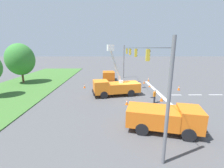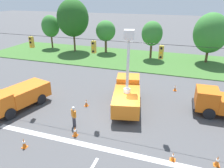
{
  "view_description": "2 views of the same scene",
  "coord_description": "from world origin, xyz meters",
  "px_view_note": "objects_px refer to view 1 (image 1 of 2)",
  "views": [
    {
      "loc": [
        -20.43,
        3.09,
        6.6
      ],
      "look_at": [
        2.12,
        2.78,
        1.14
      ],
      "focal_mm": 24.0,
      "sensor_mm": 36.0,
      "label": 1
    },
    {
      "loc": [
        4.47,
        -15.54,
        9.92
      ],
      "look_at": [
        -2.22,
        4.38,
        1.15
      ],
      "focal_mm": 35.0,
      "sensor_mm": 36.0,
      "label": 2
    }
  ],
  "objects_px": {
    "traffic_cone_mid_right": "(85,86)",
    "road_worker": "(155,95)",
    "traffic_cone_foreground_left": "(179,88)",
    "tree_far_east": "(20,59)",
    "traffic_cone_near_bucket": "(148,79)",
    "traffic_cone_far_left": "(127,102)",
    "utility_truck_support_near": "(109,76)",
    "traffic_cone_lane_edge_b": "(144,82)",
    "traffic_cone_mid_left": "(162,98)",
    "traffic_cone_foreground_right": "(191,106)",
    "traffic_cone_lane_edge_a": "(150,85)",
    "utility_truck_support_far": "(164,117)",
    "utility_truck_bucket_lift": "(115,86)"
  },
  "relations": [
    {
      "from": "tree_far_east",
      "to": "traffic_cone_near_bucket",
      "type": "height_order",
      "value": "tree_far_east"
    },
    {
      "from": "utility_truck_support_far",
      "to": "utility_truck_support_near",
      "type": "bearing_deg",
      "value": 14.22
    },
    {
      "from": "traffic_cone_far_left",
      "to": "traffic_cone_lane_edge_b",
      "type": "bearing_deg",
      "value": -22.38
    },
    {
      "from": "traffic_cone_mid_right",
      "to": "road_worker",
      "type": "bearing_deg",
      "value": -126.64
    },
    {
      "from": "traffic_cone_near_bucket",
      "to": "traffic_cone_lane_edge_b",
      "type": "relative_size",
      "value": 1.08
    },
    {
      "from": "utility_truck_support_near",
      "to": "traffic_cone_mid_left",
      "type": "distance_m",
      "value": 13.2
    },
    {
      "from": "utility_truck_support_far",
      "to": "traffic_cone_foreground_right",
      "type": "xyz_separation_m",
      "value": [
        4.24,
        -4.57,
        -0.81
      ]
    },
    {
      "from": "traffic_cone_foreground_left",
      "to": "traffic_cone_mid_right",
      "type": "xyz_separation_m",
      "value": [
        1.62,
        15.3,
        -0.08
      ]
    },
    {
      "from": "utility_truck_support_near",
      "to": "tree_far_east",
      "type": "bearing_deg",
      "value": 93.11
    },
    {
      "from": "utility_truck_bucket_lift",
      "to": "road_worker",
      "type": "height_order",
      "value": "utility_truck_bucket_lift"
    },
    {
      "from": "road_worker",
      "to": "tree_far_east",
      "type": "bearing_deg",
      "value": 63.45
    },
    {
      "from": "utility_truck_bucket_lift",
      "to": "traffic_cone_mid_left",
      "type": "bearing_deg",
      "value": -112.65
    },
    {
      "from": "road_worker",
      "to": "traffic_cone_mid_right",
      "type": "distance_m",
      "value": 12.13
    },
    {
      "from": "traffic_cone_near_bucket",
      "to": "traffic_cone_foreground_right",
      "type": "bearing_deg",
      "value": -175.66
    },
    {
      "from": "traffic_cone_mid_left",
      "to": "traffic_cone_far_left",
      "type": "relative_size",
      "value": 1.16
    },
    {
      "from": "tree_far_east",
      "to": "traffic_cone_near_bucket",
      "type": "xyz_separation_m",
      "value": [
        1.26,
        -24.47,
        -4.12
      ]
    },
    {
      "from": "traffic_cone_foreground_right",
      "to": "traffic_cone_mid_right",
      "type": "distance_m",
      "value": 16.13
    },
    {
      "from": "traffic_cone_lane_edge_a",
      "to": "traffic_cone_far_left",
      "type": "distance_m",
      "value": 9.66
    },
    {
      "from": "utility_truck_support_near",
      "to": "road_worker",
      "type": "relative_size",
      "value": 3.59
    },
    {
      "from": "traffic_cone_mid_right",
      "to": "traffic_cone_near_bucket",
      "type": "relative_size",
      "value": 0.86
    },
    {
      "from": "tree_far_east",
      "to": "traffic_cone_mid_left",
      "type": "bearing_deg",
      "value": -114.07
    },
    {
      "from": "traffic_cone_mid_right",
      "to": "traffic_cone_far_left",
      "type": "relative_size",
      "value": 0.93
    },
    {
      "from": "road_worker",
      "to": "traffic_cone_near_bucket",
      "type": "relative_size",
      "value": 2.29
    },
    {
      "from": "road_worker",
      "to": "traffic_cone_far_left",
      "type": "distance_m",
      "value": 3.52
    },
    {
      "from": "traffic_cone_foreground_left",
      "to": "traffic_cone_foreground_right",
      "type": "xyz_separation_m",
      "value": [
        -7.65,
        2.1,
        -0.04
      ]
    },
    {
      "from": "traffic_cone_foreground_left",
      "to": "traffic_cone_near_bucket",
      "type": "xyz_separation_m",
      "value": [
        6.69,
        3.19,
        -0.02
      ]
    },
    {
      "from": "traffic_cone_far_left",
      "to": "utility_truck_support_near",
      "type": "bearing_deg",
      "value": 10.4
    },
    {
      "from": "traffic_cone_mid_left",
      "to": "traffic_cone_far_left",
      "type": "xyz_separation_m",
      "value": [
        -1.19,
        4.56,
        -0.06
      ]
    },
    {
      "from": "traffic_cone_foreground_left",
      "to": "traffic_cone_lane_edge_a",
      "type": "bearing_deg",
      "value": 61.83
    },
    {
      "from": "road_worker",
      "to": "utility_truck_support_near",
      "type": "bearing_deg",
      "value": 25.56
    },
    {
      "from": "road_worker",
      "to": "traffic_cone_foreground_left",
      "type": "xyz_separation_m",
      "value": [
        5.61,
        -5.58,
        -0.59
      ]
    },
    {
      "from": "utility_truck_support_near",
      "to": "traffic_cone_far_left",
      "type": "height_order",
      "value": "utility_truck_support_near"
    },
    {
      "from": "traffic_cone_lane_edge_a",
      "to": "traffic_cone_far_left",
      "type": "height_order",
      "value": "traffic_cone_far_left"
    },
    {
      "from": "utility_truck_support_far",
      "to": "traffic_cone_foreground_right",
      "type": "distance_m",
      "value": 6.28
    },
    {
      "from": "traffic_cone_mid_right",
      "to": "traffic_cone_lane_edge_b",
      "type": "distance_m",
      "value": 11.28
    },
    {
      "from": "traffic_cone_mid_left",
      "to": "traffic_cone_far_left",
      "type": "distance_m",
      "value": 4.71
    },
    {
      "from": "tree_far_east",
      "to": "traffic_cone_foreground_left",
      "type": "distance_m",
      "value": 28.48
    },
    {
      "from": "traffic_cone_near_bucket",
      "to": "traffic_cone_lane_edge_b",
      "type": "xyz_separation_m",
      "value": [
        -1.87,
        1.29,
        -0.03
      ]
    },
    {
      "from": "utility_truck_bucket_lift",
      "to": "traffic_cone_near_bucket",
      "type": "xyz_separation_m",
      "value": [
        9.2,
        -7.09,
        -0.98
      ]
    },
    {
      "from": "road_worker",
      "to": "traffic_cone_foreground_left",
      "type": "height_order",
      "value": "road_worker"
    },
    {
      "from": "utility_truck_bucket_lift",
      "to": "traffic_cone_foreground_left",
      "type": "distance_m",
      "value": 10.63
    },
    {
      "from": "tree_far_east",
      "to": "utility_truck_support_near",
      "type": "height_order",
      "value": "tree_far_east"
    },
    {
      "from": "utility_truck_support_near",
      "to": "traffic_cone_mid_left",
      "type": "bearing_deg",
      "value": -148.72
    },
    {
      "from": "tree_far_east",
      "to": "utility_truck_bucket_lift",
      "type": "bearing_deg",
      "value": -114.54
    },
    {
      "from": "traffic_cone_foreground_right",
      "to": "traffic_cone_mid_right",
      "type": "height_order",
      "value": "traffic_cone_foreground_right"
    },
    {
      "from": "road_worker",
      "to": "traffic_cone_near_bucket",
      "type": "height_order",
      "value": "road_worker"
    },
    {
      "from": "tree_far_east",
      "to": "traffic_cone_lane_edge_a",
      "type": "xyz_separation_m",
      "value": [
        -3.24,
        -23.57,
        -4.22
      ]
    },
    {
      "from": "tree_far_east",
      "to": "traffic_cone_foreground_right",
      "type": "distance_m",
      "value": 29.01
    },
    {
      "from": "traffic_cone_foreground_left",
      "to": "traffic_cone_mid_right",
      "type": "distance_m",
      "value": 15.38
    },
    {
      "from": "road_worker",
      "to": "traffic_cone_mid_right",
      "type": "height_order",
      "value": "road_worker"
    }
  ]
}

